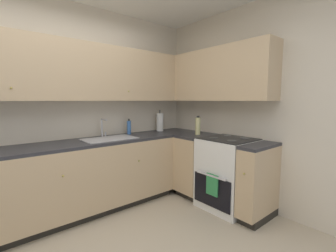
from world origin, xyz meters
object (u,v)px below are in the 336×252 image
Objects in this scene: oven_range at (228,173)px; soap_bottle at (129,127)px; oil_bottle at (198,126)px; paper_towel_roll at (160,122)px.

soap_bottle is (-0.76, 1.21, 0.54)m from oven_range.
oven_range is 0.77m from oil_bottle.
oil_bottle is (-0.02, 0.52, 0.57)m from oven_range.
paper_towel_roll is (0.56, -0.02, 0.04)m from soap_bottle.
paper_towel_roll is (-0.20, 1.19, 0.59)m from oven_range.
paper_towel_roll is at bearing 99.46° from oven_range.
oven_range is 4.66× the size of soap_bottle.
oil_bottle reaches higher than oven_range.
soap_bottle is 0.83× the size of oil_bottle.
paper_towel_roll reaches higher than oil_bottle.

